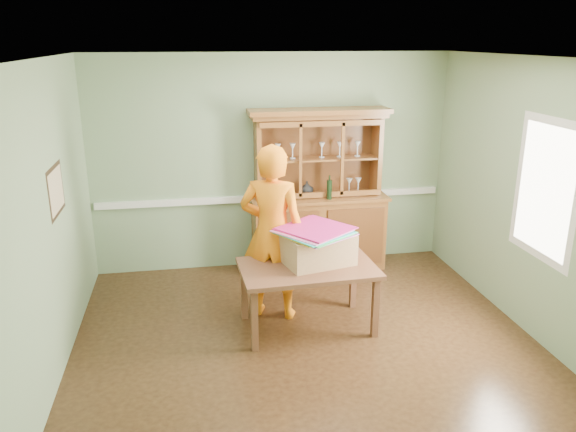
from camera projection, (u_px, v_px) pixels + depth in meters
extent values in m
plane|color=#4C3018|center=(304.00, 337.00, 5.61)|extent=(4.50, 4.50, 0.00)
plane|color=white|center=(307.00, 57.00, 4.79)|extent=(4.50, 4.50, 0.00)
plane|color=gray|center=(273.00, 163.00, 7.08)|extent=(4.50, 0.00, 4.50)
plane|color=gray|center=(50.00, 222.00, 4.82)|extent=(0.00, 4.00, 4.00)
plane|color=gray|center=(526.00, 197.00, 5.58)|extent=(0.00, 4.00, 4.00)
plane|color=gray|center=(375.00, 305.00, 3.33)|extent=(4.50, 0.00, 4.50)
cube|color=white|center=(273.00, 198.00, 7.19)|extent=(4.41, 0.05, 0.08)
cube|color=black|center=(57.00, 190.00, 5.04)|extent=(0.03, 0.60, 0.46)
cube|color=beige|center=(57.00, 190.00, 5.05)|extent=(0.01, 0.52, 0.38)
cube|color=white|center=(545.00, 190.00, 5.25)|extent=(0.03, 0.96, 1.36)
cube|color=white|center=(544.00, 190.00, 5.25)|extent=(0.01, 0.80, 1.20)
cube|color=brown|center=(318.00, 233.00, 7.20)|extent=(1.66, 0.51, 0.92)
cube|color=brown|center=(319.00, 198.00, 7.05)|extent=(1.72, 0.56, 0.04)
cube|color=brown|center=(315.00, 154.00, 7.12)|extent=(1.57, 0.04, 0.97)
cube|color=brown|center=(258.00, 159.00, 6.85)|extent=(0.06, 0.35, 0.97)
cube|color=brown|center=(376.00, 155.00, 7.10)|extent=(0.06, 0.35, 0.97)
cube|color=brown|center=(319.00, 115.00, 6.82)|extent=(1.66, 0.41, 0.06)
cube|color=brown|center=(319.00, 111.00, 6.78)|extent=(1.73, 0.44, 0.06)
cube|color=brown|center=(318.00, 159.00, 6.98)|extent=(1.46, 0.30, 0.02)
imported|color=#B2B2B7|center=(307.00, 188.00, 7.07)|extent=(0.17, 0.17, 0.18)
imported|color=gold|center=(285.00, 194.00, 7.05)|extent=(0.20, 0.20, 0.05)
cylinder|color=black|center=(329.00, 187.00, 6.87)|extent=(0.06, 0.06, 0.30)
cube|color=brown|center=(308.00, 268.00, 5.62)|extent=(1.39, 0.87, 0.05)
cube|color=brown|center=(254.00, 321.00, 5.29)|extent=(0.07, 0.07, 0.63)
cube|color=brown|center=(244.00, 291.00, 5.91)|extent=(0.07, 0.07, 0.63)
cube|color=brown|center=(375.00, 308.00, 5.54)|extent=(0.07, 0.07, 0.63)
cube|color=brown|center=(353.00, 280.00, 6.16)|extent=(0.07, 0.07, 0.63)
cube|color=tan|center=(316.00, 247.00, 5.69)|extent=(0.78, 0.68, 0.31)
cube|color=#DA67CC|center=(315.00, 234.00, 5.60)|extent=(0.84, 0.84, 0.01)
cube|color=yellow|center=(315.00, 233.00, 5.59)|extent=(0.84, 0.84, 0.01)
cube|color=green|center=(315.00, 232.00, 5.59)|extent=(0.84, 0.84, 0.01)
cube|color=#2AC7BF|center=(315.00, 231.00, 5.59)|extent=(0.84, 0.84, 0.01)
cube|color=pink|center=(315.00, 230.00, 5.59)|extent=(0.84, 0.84, 0.01)
cube|color=#E02258|center=(315.00, 229.00, 5.58)|extent=(0.84, 0.84, 0.01)
cube|color=#C31D75|center=(315.00, 229.00, 5.58)|extent=(0.84, 0.84, 0.01)
imported|color=orange|center=(272.00, 233.00, 5.81)|extent=(0.80, 0.67, 1.86)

